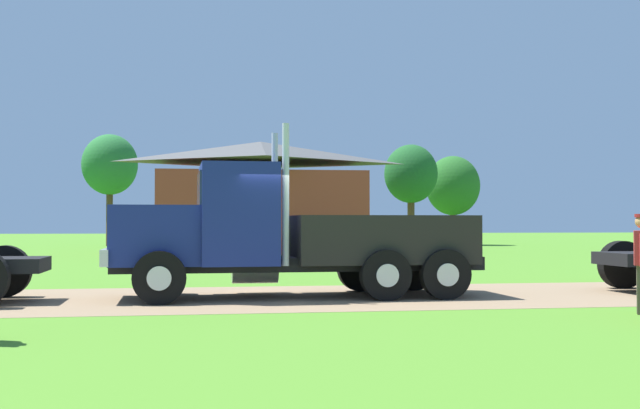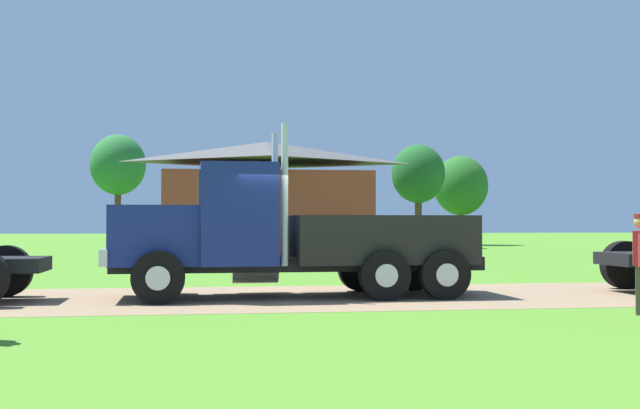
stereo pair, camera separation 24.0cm
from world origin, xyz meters
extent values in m
plane|color=#4D8725|center=(0.00, 0.00, 0.00)|extent=(200.00, 200.00, 0.00)
cube|color=#8F7456|center=(0.00, 0.00, 0.00)|extent=(120.00, 5.71, 0.01)
cube|color=black|center=(0.05, 0.08, 0.70)|extent=(7.70, 1.66, 0.28)
cube|color=navy|center=(-2.89, 0.02, 1.30)|extent=(1.82, 1.98, 1.20)
cube|color=silver|center=(-3.83, 0.00, 0.88)|extent=(0.21, 2.13, 0.32)
cube|color=navy|center=(-1.23, 0.06, 1.73)|extent=(1.58, 2.26, 2.05)
cube|color=#2D3D4C|center=(-2.02, 0.04, 2.14)|extent=(0.08, 1.85, 0.90)
cylinder|color=silver|center=(-0.33, -0.80, 2.12)|extent=(0.14, 0.14, 2.84)
cylinder|color=silver|center=(-0.37, 0.96, 2.12)|extent=(0.14, 0.14, 2.84)
cylinder|color=silver|center=(-0.80, 1.04, 0.48)|extent=(1.01, 0.54, 0.52)
cube|color=black|center=(1.81, 0.12, 1.20)|extent=(3.80, 2.31, 1.01)
cylinder|color=black|center=(-2.77, -1.09, 0.51)|extent=(1.03, 0.32, 1.02)
cylinder|color=silver|center=(-2.77, -1.25, 0.51)|extent=(0.46, 0.05, 0.46)
cylinder|color=black|center=(-2.82, 1.13, 0.51)|extent=(1.03, 0.32, 1.02)
cylinder|color=silver|center=(-2.83, 1.29, 0.51)|extent=(0.46, 0.05, 0.46)
cylinder|color=black|center=(2.91, -0.96, 0.51)|extent=(1.03, 0.32, 1.02)
cylinder|color=silver|center=(2.91, -1.12, 0.51)|extent=(0.46, 0.05, 0.46)
cylinder|color=black|center=(2.86, 1.26, 0.51)|extent=(1.03, 0.32, 1.02)
cylinder|color=silver|center=(2.86, 1.42, 0.51)|extent=(0.46, 0.05, 0.46)
cylinder|color=black|center=(1.66, -0.99, 0.51)|extent=(1.03, 0.32, 1.02)
cylinder|color=silver|center=(1.66, -1.15, 0.51)|extent=(0.46, 0.05, 0.46)
cylinder|color=black|center=(1.61, 1.23, 0.51)|extent=(1.03, 0.32, 1.02)
cylinder|color=silver|center=(1.61, 1.39, 0.51)|extent=(0.46, 0.05, 0.46)
cylinder|color=black|center=(-6.04, 0.97, 0.54)|extent=(1.09, 0.32, 1.08)
cylinder|color=silver|center=(-6.04, 1.13, 0.54)|extent=(0.49, 0.05, 0.49)
cylinder|color=black|center=(7.93, 1.05, 0.56)|extent=(1.13, 0.32, 1.12)
cylinder|color=silver|center=(7.93, 1.21, 0.56)|extent=(0.51, 0.05, 0.51)
cube|color=#97382A|center=(1.32, 24.90, 2.07)|extent=(10.56, 6.65, 4.14)
pyramid|color=#4D4D4D|center=(1.32, 24.90, 5.24)|extent=(11.08, 6.99, 1.11)
cube|color=black|center=(-0.33, 21.74, 1.10)|extent=(1.80, 0.11, 2.20)
cylinder|color=#513823|center=(-7.72, 38.39, 1.99)|extent=(0.44, 0.44, 3.99)
ellipsoid|color=#286F32|center=(-7.72, 38.39, 5.47)|extent=(3.71, 3.71, 4.08)
cylinder|color=#513823|center=(11.20, 31.22, 1.64)|extent=(0.44, 0.44, 3.27)
ellipsoid|color=#1F5925|center=(11.20, 31.22, 4.60)|extent=(3.31, 3.31, 3.64)
cylinder|color=#513823|center=(15.77, 36.74, 1.32)|extent=(0.44, 0.44, 2.64)
ellipsoid|color=#266323|center=(15.77, 36.74, 4.15)|extent=(3.77, 3.77, 4.14)
camera|label=1|loc=(-2.14, -16.44, 1.56)|focal=44.53mm
camera|label=2|loc=(-1.90, -16.48, 1.56)|focal=44.53mm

